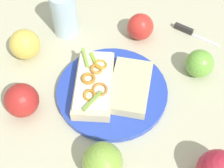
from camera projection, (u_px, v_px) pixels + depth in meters
ground_plane at (112, 93)px, 0.75m from camera, size 2.00×2.00×0.00m
plate at (112, 91)px, 0.74m from camera, size 0.26×0.26×0.02m
sandwich at (94, 83)px, 0.72m from camera, size 0.15×0.20×0.05m
bread_slice_side at (130, 87)px, 0.72m from camera, size 0.12×0.17×0.03m
apple_0 at (140, 27)px, 0.83m from camera, size 0.10×0.10×0.07m
apple_1 at (25, 44)px, 0.79m from camera, size 0.08×0.08×0.08m
apple_2 at (22, 100)px, 0.69m from camera, size 0.10×0.10×0.08m
apple_4 at (199, 64)px, 0.76m from camera, size 0.09×0.09×0.07m
apple_5 at (103, 162)px, 0.60m from camera, size 0.10×0.10×0.08m
drinking_glass at (64, 14)px, 0.83m from camera, size 0.07×0.07×0.12m
knife at (189, 31)px, 0.86m from camera, size 0.13×0.03×0.02m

